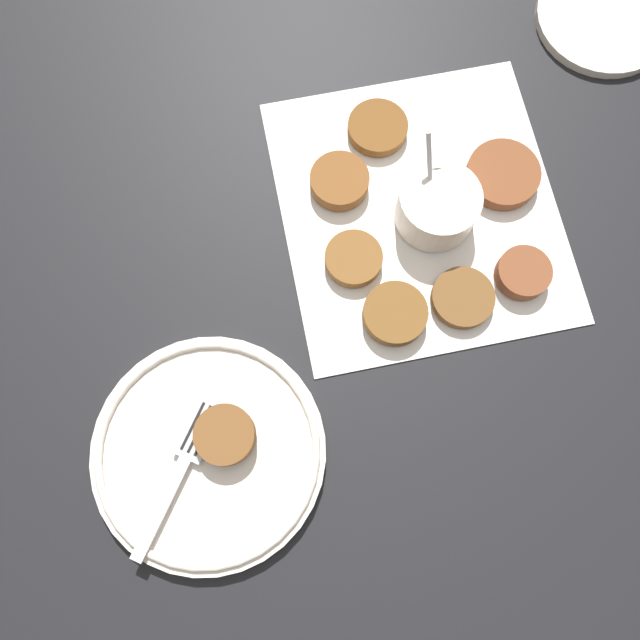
% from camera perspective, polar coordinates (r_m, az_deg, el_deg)
% --- Properties ---
extents(ground_plane, '(4.00, 4.00, 0.00)m').
position_cam_1_polar(ground_plane, '(0.70, 10.10, 10.02)').
color(ground_plane, black).
extents(napkin, '(0.34, 0.32, 0.00)m').
position_cam_1_polar(napkin, '(0.70, 9.06, 9.98)').
color(napkin, white).
rests_on(napkin, ground_plane).
extents(sauce_bowl, '(0.09, 0.09, 0.09)m').
position_cam_1_polar(sauce_bowl, '(0.68, 10.26, 10.10)').
color(sauce_bowl, silver).
rests_on(sauce_bowl, napkin).
extents(fritter_0, '(0.07, 0.07, 0.01)m').
position_cam_1_polar(fritter_0, '(0.73, 5.29, 17.09)').
color(fritter_0, brown).
rests_on(fritter_0, napkin).
extents(fritter_1, '(0.08, 0.08, 0.02)m').
position_cam_1_polar(fritter_1, '(0.73, 16.35, 12.64)').
color(fritter_1, brown).
rests_on(fritter_1, napkin).
extents(fritter_2, '(0.07, 0.07, 0.01)m').
position_cam_1_polar(fritter_2, '(0.66, 12.91, 1.99)').
color(fritter_2, brown).
rests_on(fritter_2, napkin).
extents(fritter_3, '(0.06, 0.06, 0.01)m').
position_cam_1_polar(fritter_3, '(0.66, 3.09, 5.60)').
color(fritter_3, brown).
rests_on(fritter_3, napkin).
extents(fritter_4, '(0.07, 0.07, 0.02)m').
position_cam_1_polar(fritter_4, '(0.64, 6.86, 0.56)').
color(fritter_4, brown).
rests_on(fritter_4, napkin).
extents(fritter_5, '(0.06, 0.06, 0.02)m').
position_cam_1_polar(fritter_5, '(0.68, 18.07, 4.10)').
color(fritter_5, brown).
rests_on(fritter_5, napkin).
extents(fritter_6, '(0.06, 0.06, 0.02)m').
position_cam_1_polar(fritter_6, '(0.69, 1.79, 12.57)').
color(fritter_6, brown).
rests_on(fritter_6, napkin).
extents(serving_plate, '(0.23, 0.23, 0.02)m').
position_cam_1_polar(serving_plate, '(0.63, -10.15, -11.78)').
color(serving_plate, silver).
rests_on(serving_plate, ground_plane).
extents(fritter_on_plate, '(0.06, 0.06, 0.02)m').
position_cam_1_polar(fritter_on_plate, '(0.61, -8.69, -10.36)').
color(fritter_on_plate, brown).
rests_on(fritter_on_plate, serving_plate).
extents(fork, '(0.15, 0.10, 0.00)m').
position_cam_1_polar(fork, '(0.62, -12.26, -12.39)').
color(fork, silver).
rests_on(fork, serving_plate).
extents(extra_saucer, '(0.16, 0.16, 0.01)m').
position_cam_1_polar(extra_saucer, '(0.89, 24.53, 23.85)').
color(extra_saucer, silver).
rests_on(extra_saucer, ground_plane).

